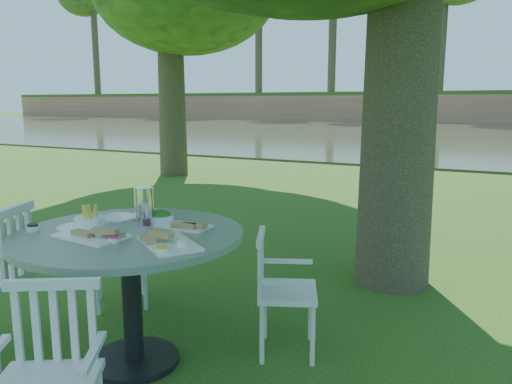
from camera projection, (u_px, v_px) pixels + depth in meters
ground at (246, 290)px, 4.41m from camera, size 140.00×140.00×0.00m
table at (130, 258)px, 3.06m from camera, size 1.39×1.39×0.86m
chair_ne at (275, 283)px, 3.25m from camera, size 0.51×0.52×0.80m
chair_nw at (120, 251)px, 3.94m from camera, size 0.57×0.57×0.82m
chair_se at (50, 363)px, 2.21m from camera, size 0.57×0.56×0.85m
tableware at (129, 222)px, 3.08m from camera, size 1.20×0.71×0.24m
river at (467, 136)px, 24.56m from camera, size 100.00×28.00×0.12m
far_bank at (497, 29)px, 39.02m from camera, size 100.00×18.00×15.20m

